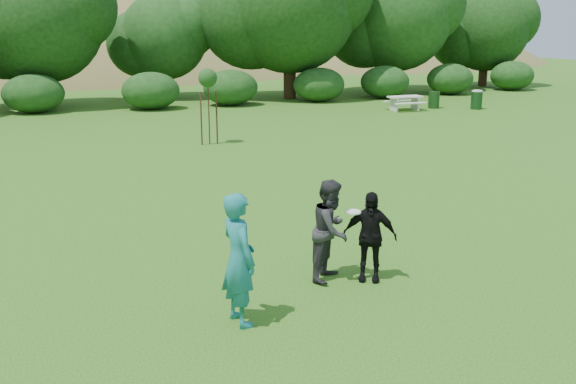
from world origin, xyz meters
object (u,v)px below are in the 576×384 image
Objects in this scene: picnic_table at (405,101)px; trash_can_lidded at (477,99)px; sapling at (208,80)px; player_teal at (239,259)px; player_black at (370,236)px; trash_can_near at (434,100)px; player_grey at (331,230)px.

picnic_table is 1.71× the size of trash_can_lidded.
player_teal is at bearing -103.09° from sapling.
sapling reaches higher than picnic_table.
sapling is at bearing 118.78° from player_black.
player_black reaches higher than trash_can_lidded.
trash_can_near is 0.86× the size of trash_can_lidded.
player_grey is 25.06m from trash_can_near.
trash_can_near is at bearing 85.40° from player_black.
player_black is at bearing -71.90° from player_grey.
sapling is at bearing -163.23° from trash_can_lidded.
player_teal is 2.33m from player_grey.
player_teal is 27.63m from trash_can_lidded.
trash_can_near reaches higher than picnic_table.
player_teal is at bearing -134.71° from trash_can_lidded.
trash_can_lidded is at bearing 16.77° from sapling.
trash_can_near is at bearing 23.03° from sapling.
trash_can_lidded is at bearing -13.93° from picnic_table.
sapling is (-14.08, -5.99, 1.97)m from trash_can_near.
picnic_table is (13.53, 19.49, -0.39)m from player_grey.
picnic_table is (12.92, 19.81, -0.30)m from player_black.
picnic_table is at bearing -173.76° from trash_can_near.
sapling is (0.79, 14.03, 1.60)m from player_black.
sapling reaches higher than player_teal.
player_teal reaches higher than trash_can_lidded.
sapling reaches higher than player_grey.
player_grey reaches higher than trash_can_near.
sapling is (3.45, 14.81, 1.39)m from player_teal.
player_black reaches higher than trash_can_near.
player_teal is 1.97× the size of trash_can_lidded.
player_black is 0.57× the size of sapling.
sapling reaches higher than trash_can_lidded.
player_grey is 13.87m from sapling.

